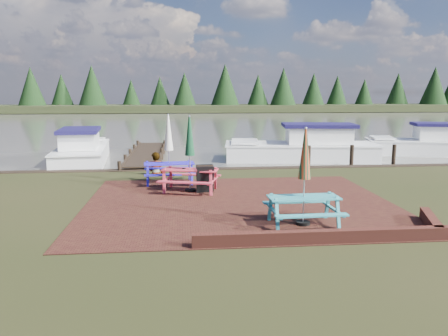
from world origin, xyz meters
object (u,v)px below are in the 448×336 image
Objects in this scene: picnic_table_blue at (169,160)px; boat_near at (304,149)px; person at (155,152)px; chalkboard at (205,179)px; picnic_table_red at (190,166)px; jetty at (147,154)px; picnic_table_teal at (304,192)px; boat_far at (429,145)px; boat_jetty at (82,152)px.

picnic_table_blue is 9.00m from boat_near.
picnic_table_blue is at bearing 103.38° from person.
boat_near is (5.46, 7.63, -0.05)m from chalkboard.
picnic_table_red is 8.83m from jetty.
picnic_table_teal is 0.36× the size of boat_far.
boat_far is 3.66× the size of person.
jetty is at bearing 9.33° from boat_jetty.
picnic_table_teal is 0.97× the size of picnic_table_blue.
boat_far is at bearing 28.18° from chalkboard.
boat_far is (10.71, 12.70, -0.45)m from picnic_table_teal.
person is at bearing 104.51° from picnic_table_blue.
picnic_table_red is 3.39m from person.
jetty is 5.01× the size of person.
person is (-1.79, 3.31, 0.44)m from chalkboard.
picnic_table_red is at bearing -67.58° from picnic_table_blue.
picnic_table_red is at bearing 122.53° from picnic_table_teal.
chalkboard is 0.13× the size of boat_jetty.
picnic_table_red is at bearing -62.40° from boat_jetty.
picnic_table_red reaches higher than jetty.
jetty is at bearing 100.03° from chalkboard.
jetty is at bearing 119.56° from picnic_table_red.
boat_far is (18.55, 1.01, 0.01)m from boat_jetty.
chalkboard is 3.79m from person.
boat_far is at bearing -3.06° from boat_jetty.
chalkboard is at bearing -60.66° from boat_jetty.
picnic_table_teal is 4.82m from picnic_table_red.
boat_near is at bearing 72.64° from picnic_table_teal.
picnic_table_red is 15.99m from boat_far.
boat_jetty reaches higher than jetty.
chalkboard is at bearing -5.39° from picnic_table_red.
boat_near is (11.09, -0.25, 0.04)m from boat_jetty.
boat_far is (7.47, 1.26, -0.03)m from boat_near.
person reaches higher than chalkboard.
picnic_table_red is 2.76× the size of chalkboard.
picnic_table_blue reaches higher than boat_near.
picnic_table_teal is 14.08m from boat_jetty.
boat_near is at bearing 37.55° from picnic_table_blue.
picnic_table_blue is 1.36× the size of person.
picnic_table_blue is at bearing -61.01° from boat_jetty.
picnic_table_blue reaches higher than boat_jetty.
picnic_table_red is 9.54m from boat_near.
picnic_table_red is 0.27× the size of jetty.
person reaches higher than boat_jetty.
picnic_table_blue reaches higher than picnic_table_teal.
picnic_table_blue is at bearing 120.55° from chalkboard.
person is (3.83, -4.57, 0.53)m from boat_jetty.
picnic_table_blue is 1.81m from person.
boat_jetty is 18.58m from boat_far.
picnic_table_red is at bearing 152.42° from chalkboard.
picnic_table_blue is 7.30m from jetty.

